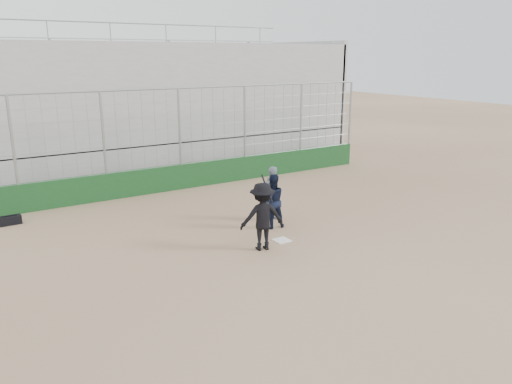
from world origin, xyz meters
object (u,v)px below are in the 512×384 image
catcher_crouched (272,210)px  umpire (271,196)px  batter_at_plate (262,216)px  equipment_bag (10,220)px

catcher_crouched → umpire: 0.82m
batter_at_plate → catcher_crouched: size_ratio=1.74×
umpire → equipment_bag: bearing=-36.2°
catcher_crouched → equipment_bag: 8.38m
umpire → batter_at_plate: bearing=43.1°
catcher_crouched → batter_at_plate: bearing=-133.5°
catcher_crouched → umpire: bearing=57.9°
batter_at_plate → catcher_crouched: (1.22, 1.29, -0.37)m
catcher_crouched → equipment_bag: size_ratio=1.74×
batter_at_plate → equipment_bag: size_ratio=3.03×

